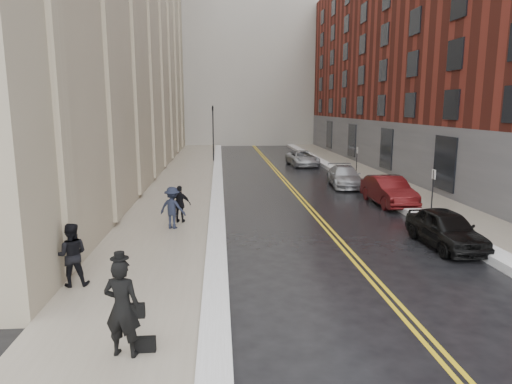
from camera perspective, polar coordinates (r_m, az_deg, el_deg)
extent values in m
plane|color=black|center=(13.45, 4.59, -11.68)|extent=(160.00, 160.00, 0.00)
cube|color=gray|center=(28.83, -9.41, 0.44)|extent=(4.00, 64.00, 0.15)
cube|color=gray|center=(30.77, 16.51, 0.78)|extent=(3.00, 64.00, 0.15)
cube|color=gold|center=(29.08, 4.23, 0.49)|extent=(0.12, 64.00, 0.01)
cube|color=gold|center=(29.11, 4.70, 0.50)|extent=(0.12, 64.00, 0.01)
cube|color=white|center=(28.71, -4.83, 0.61)|extent=(0.70, 60.80, 0.26)
cube|color=white|center=(30.15, 13.23, 0.88)|extent=(0.85, 60.80, 0.30)
cube|color=maroon|center=(40.52, 25.21, 15.17)|extent=(14.00, 50.00, 18.00)
cube|color=slate|center=(81.68, 7.40, 22.47)|extent=(22.00, 18.00, 44.00)
cylinder|color=black|center=(42.36, -5.38, 7.19)|extent=(0.12, 0.12, 5.20)
imported|color=black|center=(42.29, -5.43, 9.89)|extent=(0.18, 0.15, 0.90)
cylinder|color=black|center=(22.94, 21.18, -0.15)|extent=(0.06, 0.06, 2.20)
cube|color=white|center=(22.80, 21.33, 2.08)|extent=(0.02, 0.35, 0.45)
cylinder|color=black|center=(34.01, 12.47, 3.61)|extent=(0.06, 0.06, 2.20)
cube|color=white|center=(33.92, 12.53, 5.12)|extent=(0.02, 0.35, 0.45)
imported|color=black|center=(18.18, 22.64, -4.24)|extent=(1.72, 4.10, 1.39)
imported|color=#410B0D|center=(24.98, 16.22, 0.16)|extent=(1.73, 4.59, 1.49)
imported|color=#989A9F|center=(30.06, 11.03, 1.92)|extent=(2.23, 4.68, 1.32)
imported|color=#AAADB2|center=(40.18, 5.84, 4.22)|extent=(2.55, 4.90, 1.32)
imported|color=black|center=(9.70, -16.37, -13.71)|extent=(0.84, 0.65, 2.04)
imported|color=black|center=(13.78, -22.07, -7.27)|extent=(0.96, 0.80, 1.80)
imported|color=black|center=(19.02, -10.40, -1.95)|extent=(1.28, 1.01, 1.73)
imported|color=black|center=(19.97, -9.47, -1.50)|extent=(1.00, 0.56, 1.61)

